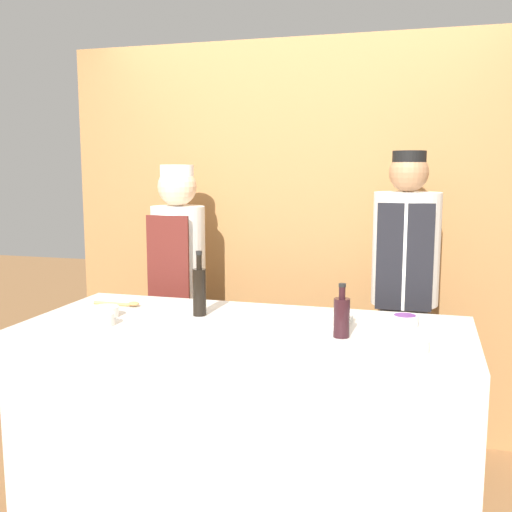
% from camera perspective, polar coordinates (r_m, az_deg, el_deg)
% --- Properties ---
extents(cabinet_wall, '(2.97, 0.18, 2.40)m').
position_cam_1_polar(cabinet_wall, '(3.76, 4.34, 1.66)').
color(cabinet_wall, olive).
rests_on(cabinet_wall, ground_plane).
extents(counter, '(1.95, 0.83, 0.96)m').
position_cam_1_polar(counter, '(2.82, -0.96, -15.94)').
color(counter, beige).
rests_on(counter, ground_plane).
extents(sauce_bowl_brown, '(0.13, 0.13, 0.04)m').
position_cam_1_polar(sauce_bowl_brown, '(2.35, 14.56, -8.15)').
color(sauce_bowl_brown, white).
rests_on(sauce_bowl_brown, counter).
extents(sauce_bowl_orange, '(0.12, 0.12, 0.05)m').
position_cam_1_polar(sauce_bowl_orange, '(2.86, -14.17, -5.11)').
color(sauce_bowl_orange, white).
rests_on(sauce_bowl_orange, counter).
extents(sauce_bowl_purple, '(0.12, 0.12, 0.05)m').
position_cam_1_polar(sauce_bowl_purple, '(2.71, 13.98, -5.90)').
color(sauce_bowl_purple, white).
rests_on(sauce_bowl_purple, counter).
extents(sauce_bowl_white, '(0.12, 0.12, 0.05)m').
position_cam_1_polar(sauce_bowl_white, '(2.71, -14.56, -5.80)').
color(sauce_bowl_white, white).
rests_on(sauce_bowl_white, counter).
extents(cutting_board, '(0.37, 0.25, 0.02)m').
position_cam_1_polar(cutting_board, '(2.71, 5.05, -6.01)').
color(cutting_board, white).
rests_on(cutting_board, counter).
extents(bottle_soy, '(0.06, 0.06, 0.30)m').
position_cam_1_polar(bottle_soy, '(2.79, -5.41, -3.27)').
color(bottle_soy, black).
rests_on(bottle_soy, counter).
extents(bottle_wine, '(0.07, 0.07, 0.22)m').
position_cam_1_polar(bottle_wine, '(2.46, 8.16, -5.69)').
color(bottle_wine, black).
rests_on(bottle_wine, counter).
extents(wooden_spoon, '(0.25, 0.04, 0.03)m').
position_cam_1_polar(wooden_spoon, '(3.06, -12.58, -4.47)').
color(wooden_spoon, '#B2844C').
rests_on(wooden_spoon, counter).
extents(chef_left, '(0.32, 0.32, 1.66)m').
position_cam_1_polar(chef_left, '(3.59, -7.35, -3.21)').
color(chef_left, '#28282D').
rests_on(chef_left, ground_plane).
extents(chef_right, '(0.35, 0.35, 1.73)m').
position_cam_1_polar(chef_right, '(3.31, 13.92, -4.08)').
color(chef_right, '#28282D').
rests_on(chef_right, ground_plane).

